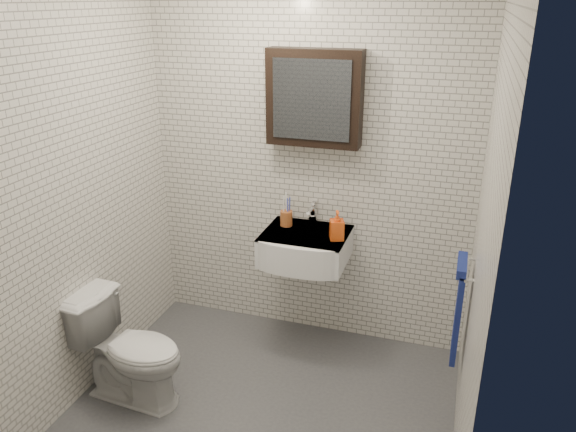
% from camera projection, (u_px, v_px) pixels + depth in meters
% --- Properties ---
extents(ground, '(2.20, 2.00, 0.01)m').
position_uv_depth(ground, '(259.00, 412.00, 3.31)').
color(ground, '#44464B').
rests_on(ground, ground).
extents(room_shell, '(2.22, 2.02, 2.51)m').
position_uv_depth(room_shell, '(254.00, 176.00, 2.77)').
color(room_shell, silver).
rests_on(room_shell, ground).
extents(washbasin, '(0.55, 0.50, 0.20)m').
position_uv_depth(washbasin, '(304.00, 248.00, 3.67)').
color(washbasin, white).
rests_on(washbasin, room_shell).
extents(faucet, '(0.06, 0.20, 0.15)m').
position_uv_depth(faucet, '(312.00, 215.00, 3.78)').
color(faucet, silver).
rests_on(faucet, washbasin).
extents(mirror_cabinet, '(0.60, 0.15, 0.60)m').
position_uv_depth(mirror_cabinet, '(314.00, 98.00, 3.49)').
color(mirror_cabinet, black).
rests_on(mirror_cabinet, room_shell).
extents(towel_rail, '(0.09, 0.30, 0.58)m').
position_uv_depth(towel_rail, '(459.00, 305.00, 3.06)').
color(towel_rail, silver).
rests_on(towel_rail, room_shell).
extents(toothbrush_cup, '(0.10, 0.10, 0.23)m').
position_uv_depth(toothbrush_cup, '(286.00, 217.00, 3.77)').
color(toothbrush_cup, '#9F5327').
rests_on(toothbrush_cup, washbasin).
extents(soap_bottle, '(0.11, 0.11, 0.19)m').
position_uv_depth(soap_bottle, '(337.00, 225.00, 3.54)').
color(soap_bottle, '#FF5A1A').
rests_on(soap_bottle, washbasin).
extents(toilet, '(0.69, 0.43, 0.68)m').
position_uv_depth(toilet, '(131.00, 349.00, 3.33)').
color(toilet, white).
rests_on(toilet, ground).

